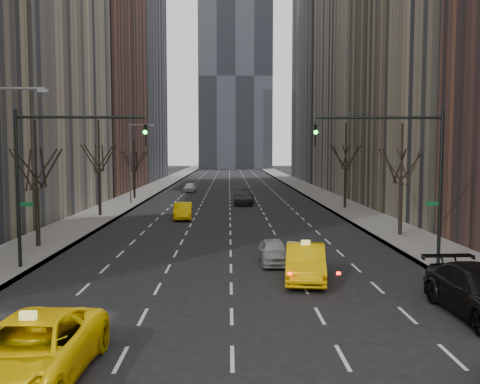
{
  "coord_description": "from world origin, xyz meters",
  "views": [
    {
      "loc": [
        -0.08,
        -15.21,
        6.08
      ],
      "look_at": [
        0.59,
        17.98,
        3.5
      ],
      "focal_mm": 40.0,
      "sensor_mm": 36.0,
      "label": 1
    }
  ],
  "objects": [
    {
      "name": "bld_right_far",
      "position": [
        21.5,
        64.0,
        25.0
      ],
      "size": [
        14.0,
        28.0,
        50.0
      ],
      "primitive_type": "cube",
      "color": "tan",
      "rests_on": "ground"
    },
    {
      "name": "far_car_white",
      "position": [
        -5.85,
        62.67,
        0.69
      ],
      "size": [
        1.93,
        4.18,
        1.39
      ],
      "primitive_type": "imported",
      "rotation": [
        0.0,
        0.0,
        -0.07
      ],
      "color": "silver",
      "rests_on": "ground"
    },
    {
      "name": "bld_left_deep",
      "position": [
        -21.5,
        96.0,
        30.0
      ],
      "size": [
        14.0,
        30.0,
        60.0
      ],
      "primitive_type": "cube",
      "color": "slate",
      "rests_on": "ground"
    },
    {
      "name": "tree_lw_b",
      "position": [
        -12.0,
        18.0,
        3.72
      ],
      "size": [
        3.36,
        3.5,
        7.82
      ],
      "color": "black",
      "rests_on": "ground"
    },
    {
      "name": "sidewalk_left",
      "position": [
        -12.25,
        70.0,
        0.07
      ],
      "size": [
        4.5,
        320.0,
        0.15
      ],
      "primitive_type": "cube",
      "color": "slate",
      "rests_on": "ground"
    },
    {
      "name": "tree_rw_c",
      "position": [
        12.0,
        40.0,
        4.04
      ],
      "size": [
        3.36,
        3.5,
        8.74
      ],
      "color": "black",
      "rests_on": "ground"
    },
    {
      "name": "far_suv_grey",
      "position": [
        1.62,
        44.95,
        0.79
      ],
      "size": [
        2.56,
        5.59,
        1.58
      ],
      "primitive_type": "imported",
      "rotation": [
        0.0,
        0.0,
        -0.06
      ],
      "color": "#2A2A2F",
      "rests_on": "ground"
    },
    {
      "name": "bld_left_far",
      "position": [
        -21.5,
        66.0,
        22.0
      ],
      "size": [
        14.0,
        28.0,
        44.0
      ],
      "primitive_type": "cube",
      "color": "brown",
      "rests_on": "ground"
    },
    {
      "name": "tree_lw_c",
      "position": [
        -12.0,
        34.0,
        4.04
      ],
      "size": [
        3.36,
        3.5,
        8.74
      ],
      "color": "black",
      "rests_on": "ground"
    },
    {
      "name": "tree_rw_b",
      "position": [
        12.0,
        22.0,
        3.72
      ],
      "size": [
        3.36,
        3.5,
        7.82
      ],
      "color": "black",
      "rests_on": "ground"
    },
    {
      "name": "traffic_mast_right",
      "position": [
        9.11,
        12.0,
        5.49
      ],
      "size": [
        6.69,
        0.39,
        8.0
      ],
      "color": "black",
      "rests_on": "ground"
    },
    {
      "name": "tree_lw_d",
      "position": [
        -12.0,
        52.0,
        3.56
      ],
      "size": [
        3.36,
        3.5,
        7.36
      ],
      "color": "black",
      "rests_on": "ground"
    },
    {
      "name": "silver_sedan_ahead",
      "position": [
        2.33,
        13.14,
        0.66
      ],
      "size": [
        1.63,
        3.91,
        1.32
      ],
      "primitive_type": "imported",
      "rotation": [
        0.0,
        0.0,
        0.02
      ],
      "color": "#92959A",
      "rests_on": "ground"
    },
    {
      "name": "ground",
      "position": [
        0.0,
        0.0,
        0.0
      ],
      "size": [
        400.0,
        400.0,
        0.0
      ],
      "primitive_type": "plane",
      "color": "black",
      "rests_on": "ground"
    },
    {
      "name": "far_taxi",
      "position": [
        -4.18,
        31.96,
        0.73
      ],
      "size": [
        1.77,
        4.53,
        1.47
      ],
      "primitive_type": "imported",
      "rotation": [
        0.0,
        0.0,
        0.05
      ],
      "color": "#FFC805",
      "rests_on": "ground"
    },
    {
      "name": "traffic_mast_left",
      "position": [
        -9.11,
        12.0,
        5.49
      ],
      "size": [
        6.69,
        0.39,
        8.0
      ],
      "color": "black",
      "rests_on": "ground"
    },
    {
      "name": "taxi_sedan",
      "position": [
        3.49,
        9.4,
        0.84
      ],
      "size": [
        2.42,
        5.3,
        1.69
      ],
      "primitive_type": "imported",
      "rotation": [
        0.0,
        0.0,
        -0.13
      ],
      "color": "#EEB805",
      "rests_on": "ground"
    },
    {
      "name": "sidewalk_right",
      "position": [
        12.25,
        70.0,
        0.07
      ],
      "size": [
        4.5,
        320.0,
        0.15
      ],
      "primitive_type": "cube",
      "color": "slate",
      "rests_on": "ground"
    },
    {
      "name": "bld_right_deep",
      "position": [
        21.5,
        95.0,
        29.0
      ],
      "size": [
        14.0,
        30.0,
        58.0
      ],
      "primitive_type": "cube",
      "color": "slate",
      "rests_on": "ground"
    },
    {
      "name": "streetlight_far",
      "position": [
        -10.84,
        45.0,
        5.62
      ],
      "size": [
        2.83,
        0.22,
        9.0
      ],
      "color": "slate",
      "rests_on": "ground"
    },
    {
      "name": "taxi_suv",
      "position": [
        -5.3,
        -1.58,
        0.86
      ],
      "size": [
        3.09,
        6.28,
        1.71
      ],
      "primitive_type": "imported",
      "rotation": [
        0.0,
        0.0,
        -0.04
      ],
      "color": "yellow",
      "rests_on": "ground"
    }
  ]
}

